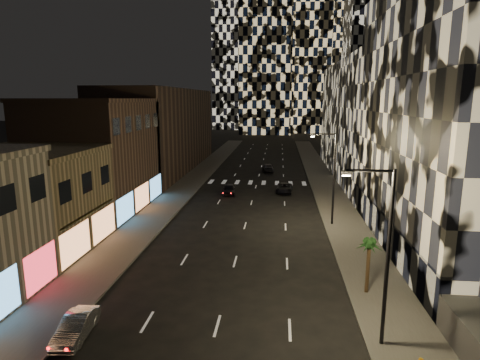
% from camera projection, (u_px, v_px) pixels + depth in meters
% --- Properties ---
extents(sidewalk_left, '(4.00, 120.00, 0.15)m').
position_uv_depth(sidewalk_left, '(192.00, 181.00, 61.21)').
color(sidewalk_left, '#47443F').
rests_on(sidewalk_left, ground).
extents(sidewalk_right, '(4.00, 120.00, 0.15)m').
position_uv_depth(sidewalk_right, '(324.00, 183.00, 59.28)').
color(sidewalk_right, '#47443F').
rests_on(sidewalk_right, ground).
extents(curb_left, '(0.20, 120.00, 0.15)m').
position_uv_depth(curb_left, '(205.00, 181.00, 61.00)').
color(curb_left, '#4C4C47').
rests_on(curb_left, ground).
extents(curb_right, '(0.20, 120.00, 0.15)m').
position_uv_depth(curb_right, '(310.00, 183.00, 59.48)').
color(curb_right, '#4C4C47').
rests_on(curb_right, ground).
extents(retail_tan, '(10.00, 10.00, 8.00)m').
position_uv_depth(retail_tan, '(30.00, 203.00, 32.82)').
color(retail_tan, olive).
rests_on(retail_tan, ground).
extents(retail_brown, '(10.00, 15.00, 12.00)m').
position_uv_depth(retail_brown, '(97.00, 157.00, 44.61)').
color(retail_brown, '#4B362A').
rests_on(retail_brown, ground).
extents(retail_filler_left, '(10.00, 40.00, 14.00)m').
position_uv_depth(retail_filler_left, '(164.00, 130.00, 70.26)').
color(retail_filler_left, '#4B362A').
rests_on(retail_filler_left, ground).
extents(midrise_base, '(0.60, 25.00, 3.00)m').
position_uv_depth(midrise_base, '(385.00, 229.00, 33.91)').
color(midrise_base, '#383838').
rests_on(midrise_base, ground).
extents(midrise_filler_right, '(16.00, 40.00, 18.00)m').
position_uv_depth(midrise_filler_right, '(386.00, 120.00, 63.37)').
color(midrise_filler_right, '#232326').
rests_on(midrise_filler_right, ground).
extents(streetlight_near, '(2.55, 0.25, 9.00)m').
position_uv_depth(streetlight_near, '(384.00, 246.00, 19.38)').
color(streetlight_near, black).
rests_on(streetlight_near, sidewalk_right).
extents(streetlight_far, '(2.55, 0.25, 9.00)m').
position_uv_depth(streetlight_far, '(332.00, 172.00, 38.88)').
color(streetlight_far, black).
rests_on(streetlight_far, sidewalk_right).
extents(car_silver_parked, '(1.57, 3.79, 1.22)m').
position_uv_depth(car_silver_parked, '(76.00, 327.00, 21.00)').
color(car_silver_parked, gray).
rests_on(car_silver_parked, ground).
extents(car_dark_midlane, '(2.05, 4.10, 1.34)m').
position_uv_depth(car_dark_midlane, '(229.00, 189.00, 52.68)').
color(car_dark_midlane, black).
rests_on(car_dark_midlane, ground).
extents(car_dark_oncoming, '(2.23, 4.69, 1.32)m').
position_uv_depth(car_dark_oncoming, '(268.00, 168.00, 69.44)').
color(car_dark_oncoming, black).
rests_on(car_dark_oncoming, ground).
extents(car_dark_rightlane, '(2.30, 4.50, 1.22)m').
position_uv_depth(car_dark_rightlane, '(284.00, 188.00, 53.72)').
color(car_dark_rightlane, black).
rests_on(car_dark_rightlane, ground).
extents(palm_tree, '(1.81, 1.85, 3.61)m').
position_uv_depth(palm_tree, '(369.00, 248.00, 25.22)').
color(palm_tree, '#47331E').
rests_on(palm_tree, sidewalk_right).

